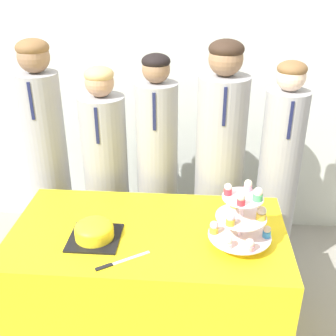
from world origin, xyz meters
TOP-DOWN VIEW (x-y plane):
  - wall_back at (0.00, 1.62)m, footprint 9.00×0.06m
  - table at (0.00, 0.37)m, footprint 1.39×0.74m
  - round_cake at (-0.25, 0.28)m, footprint 0.25×0.25m
  - cake_knife at (-0.12, 0.10)m, footprint 0.23×0.16m
  - cupcake_stand at (0.45, 0.29)m, footprint 0.30×0.30m
  - student_0 at (-0.72, 0.99)m, footprint 0.25×0.26m
  - student_1 at (-0.35, 0.99)m, footprint 0.28×0.29m
  - student_2 at (-0.01, 0.99)m, footprint 0.25×0.26m
  - student_3 at (0.37, 0.99)m, footprint 0.30×0.31m
  - student_4 at (0.74, 0.99)m, footprint 0.25×0.26m

SIDE VIEW (x-z plane):
  - table at x=0.00m, z-range 0.00..0.74m
  - student_1 at x=-0.35m, z-range -0.04..1.38m
  - student_4 at x=0.74m, z-range -0.03..1.44m
  - student_2 at x=-0.01m, z-range -0.03..1.47m
  - cake_knife at x=-0.12m, z-range 0.74..0.74m
  - student_3 at x=0.37m, z-range -0.03..1.55m
  - student_0 at x=-0.72m, z-range -0.02..1.55m
  - round_cake at x=-0.25m, z-range 0.74..0.83m
  - cupcake_stand at x=0.45m, z-range 0.72..1.05m
  - wall_back at x=0.00m, z-range 0.00..2.70m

